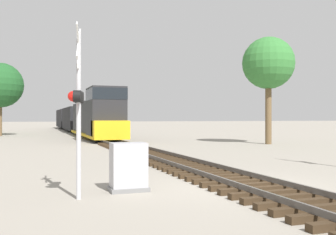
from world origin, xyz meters
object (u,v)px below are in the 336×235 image
(tree_far_right, at_px, (268,64))
(crossing_signal_near, at_px, (77,101))
(relay_cabinet, at_px, (129,167))
(freight_train, at_px, (78,119))
(tree_mid_background, at_px, (0,85))

(tree_far_right, bearing_deg, crossing_signal_near, -135.20)
(crossing_signal_near, height_order, relay_cabinet, crossing_signal_near)
(freight_train, bearing_deg, tree_mid_background, -141.35)
(freight_train, xyz_separation_m, crossing_signal_near, (-4.92, -45.56, 0.56))
(freight_train, relative_size, tree_far_right, 6.30)
(crossing_signal_near, xyz_separation_m, tree_far_right, (16.40, 16.29, 3.78))
(freight_train, distance_m, relay_cabinet, 45.04)
(relay_cabinet, relative_size, tree_mid_background, 0.16)
(tree_mid_background, bearing_deg, tree_far_right, -46.14)
(relay_cabinet, bearing_deg, tree_mid_background, 99.10)
(crossing_signal_near, distance_m, tree_mid_background, 38.43)
(freight_train, xyz_separation_m, tree_far_right, (11.48, -29.27, 4.34))
(freight_train, relative_size, relay_cabinet, 38.70)
(crossing_signal_near, height_order, tree_far_right, tree_far_right)
(freight_train, distance_m, tree_mid_background, 12.64)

